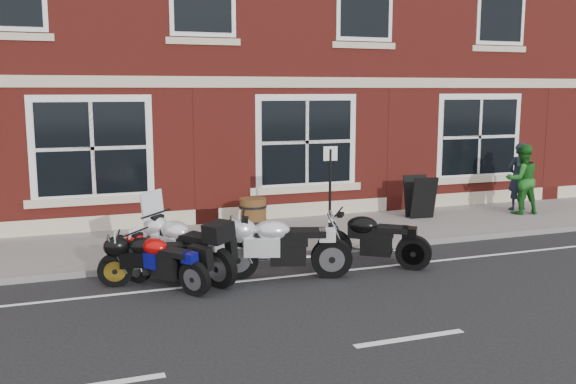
% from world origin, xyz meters
% --- Properties ---
extents(ground, '(80.00, 80.00, 0.00)m').
position_xyz_m(ground, '(0.00, 0.00, 0.00)').
color(ground, black).
rests_on(ground, ground).
extents(sidewalk, '(30.00, 3.00, 0.12)m').
position_xyz_m(sidewalk, '(0.00, 3.00, 0.06)').
color(sidewalk, slate).
rests_on(sidewalk, ground).
extents(kerb, '(30.00, 0.16, 0.12)m').
position_xyz_m(kerb, '(0.00, 1.42, 0.06)').
color(kerb, slate).
rests_on(kerb, ground).
extents(pub_building, '(24.00, 12.00, 12.00)m').
position_xyz_m(pub_building, '(0.00, 10.50, 6.00)').
color(pub_building, maroon).
rests_on(pub_building, ground).
extents(moto_touring_silver, '(1.29, 1.99, 1.48)m').
position_xyz_m(moto_touring_silver, '(-2.24, 0.71, 0.60)').
color(moto_touring_silver, black).
rests_on(moto_touring_silver, ground).
extents(moto_sport_red, '(1.21, 1.58, 0.84)m').
position_xyz_m(moto_sport_red, '(-2.68, 0.27, 0.48)').
color(moto_sport_red, black).
rests_on(moto_sport_red, ground).
extents(moto_sport_black, '(1.85, 0.45, 0.84)m').
position_xyz_m(moto_sport_black, '(-2.83, 0.54, 0.48)').
color(moto_sport_black, black).
rests_on(moto_sport_black, ground).
extents(moto_sport_silver, '(2.25, 0.87, 1.05)m').
position_xyz_m(moto_sport_silver, '(-0.67, 0.16, 0.60)').
color(moto_sport_silver, black).
rests_on(moto_sport_silver, ground).
extents(moto_naked_black, '(1.75, 1.39, 0.95)m').
position_xyz_m(moto_naked_black, '(1.13, 0.31, 0.54)').
color(moto_naked_black, black).
rests_on(moto_naked_black, ground).
extents(pedestrian_left, '(0.65, 0.43, 1.76)m').
position_xyz_m(pedestrian_left, '(7.01, 3.48, 1.00)').
color(pedestrian_left, black).
rests_on(pedestrian_left, sidewalk).
extents(pedestrian_right, '(0.95, 0.80, 1.75)m').
position_xyz_m(pedestrian_right, '(6.76, 3.04, 1.00)').
color(pedestrian_right, '#1B611B').
rests_on(pedestrian_right, sidewalk).
extents(a_board_sign, '(0.66, 0.47, 1.04)m').
position_xyz_m(a_board_sign, '(4.06, 3.43, 0.64)').
color(a_board_sign, black).
rests_on(a_board_sign, sidewalk).
extents(barrel_planter, '(0.63, 0.63, 0.70)m').
position_xyz_m(barrel_planter, '(-0.15, 3.61, 0.47)').
color(barrel_planter, '#4B3314').
rests_on(barrel_planter, sidewalk).
extents(parking_sign, '(0.28, 0.05, 2.01)m').
position_xyz_m(parking_sign, '(0.83, 1.55, 1.28)').
color(parking_sign, black).
rests_on(parking_sign, sidewalk).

